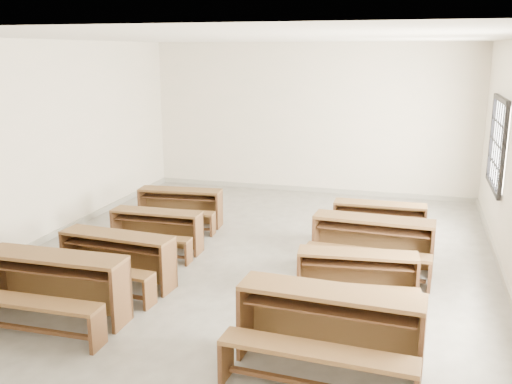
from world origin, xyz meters
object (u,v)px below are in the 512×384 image
(desk_set_0, at_px, (53,283))
(desk_set_7, at_px, (379,220))
(desk_set_2, at_px, (156,228))
(desk_set_6, at_px, (372,240))
(desk_set_5, at_px, (357,275))
(desk_set_3, at_px, (180,205))
(desk_set_4, at_px, (328,325))
(desk_set_1, at_px, (116,256))

(desk_set_0, xyz_separation_m, desk_set_7, (3.38, 3.78, -0.07))
(desk_set_2, height_order, desk_set_6, desk_set_6)
(desk_set_5, distance_m, desk_set_7, 2.40)
(desk_set_3, bearing_deg, desk_set_4, -55.51)
(desk_set_1, bearing_deg, desk_set_5, 10.02)
(desk_set_6, xyz_separation_m, desk_set_7, (0.01, 1.21, -0.06))
(desk_set_6, bearing_deg, desk_set_5, -90.85)
(desk_set_4, relative_size, desk_set_5, 1.20)
(desk_set_2, relative_size, desk_set_4, 0.78)
(desk_set_0, distance_m, desk_set_2, 2.45)
(desk_set_2, xyz_separation_m, desk_set_5, (3.19, -1.06, 0.01))
(desk_set_0, bearing_deg, desk_set_1, 79.26)
(desk_set_3, relative_size, desk_set_5, 1.00)
(desk_set_4, xyz_separation_m, desk_set_6, (0.18, 2.75, -0.03))
(desk_set_2, bearing_deg, desk_set_5, -19.65)
(desk_set_1, height_order, desk_set_2, desk_set_1)
(desk_set_0, height_order, desk_set_3, desk_set_0)
(desk_set_1, relative_size, desk_set_5, 1.06)
(desk_set_0, relative_size, desk_set_5, 1.14)
(desk_set_5, distance_m, desk_set_6, 1.20)
(desk_set_7, bearing_deg, desk_set_2, -158.32)
(desk_set_7, bearing_deg, desk_set_4, -93.27)
(desk_set_3, distance_m, desk_set_5, 4.12)
(desk_set_5, bearing_deg, desk_set_2, 155.48)
(desk_set_0, relative_size, desk_set_1, 1.07)
(desk_set_4, bearing_deg, desk_set_7, 90.29)
(desk_set_3, height_order, desk_set_4, desk_set_4)
(desk_set_1, bearing_deg, desk_set_3, 99.98)
(desk_set_0, height_order, desk_set_1, desk_set_0)
(desk_set_2, bearing_deg, desk_set_1, -87.69)
(desk_set_1, height_order, desk_set_3, desk_set_1)
(desk_set_0, height_order, desk_set_4, desk_set_4)
(desk_set_1, bearing_deg, desk_set_2, 98.01)
(desk_set_5, xyz_separation_m, desk_set_6, (0.08, 1.19, 0.06))
(desk_set_1, distance_m, desk_set_3, 2.70)
(desk_set_2, bearing_deg, desk_set_7, 20.94)
(desk_set_6, bearing_deg, desk_set_0, -139.73)
(desk_set_0, relative_size, desk_set_3, 1.13)
(desk_set_1, relative_size, desk_set_3, 1.06)
(desk_set_4, height_order, desk_set_5, desk_set_4)
(desk_set_5, bearing_deg, desk_set_1, 179.46)
(desk_set_0, relative_size, desk_set_7, 1.18)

